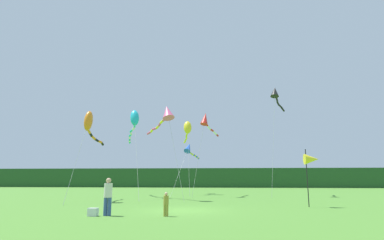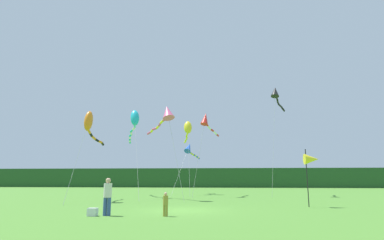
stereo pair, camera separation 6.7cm
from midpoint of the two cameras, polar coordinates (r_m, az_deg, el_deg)
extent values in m
plane|color=#4C842D|center=(18.44, -1.90, -16.20)|extent=(120.00, 120.00, 0.00)
cube|color=#234C23|center=(63.25, 3.28, -10.51)|extent=(108.00, 3.82, 3.71)
cylinder|color=#334C8C|center=(16.39, -15.67, -15.00)|extent=(0.18, 0.18, 0.87)
cylinder|color=#334C8C|center=(16.32, -14.99, -15.05)|extent=(0.18, 0.18, 0.87)
cylinder|color=silver|center=(16.31, -15.19, -12.31)|extent=(0.40, 0.40, 0.69)
sphere|color=tan|center=(16.30, -15.11, -10.66)|extent=(0.25, 0.25, 0.25)
cylinder|color=olive|center=(15.64, -5.16, -16.17)|extent=(0.11, 0.11, 0.54)
cylinder|color=olive|center=(15.62, -4.69, -16.18)|extent=(0.11, 0.11, 0.54)
cylinder|color=olive|center=(15.59, -4.90, -14.40)|extent=(0.25, 0.25, 0.43)
sphere|color=tan|center=(15.57, -4.88, -13.32)|extent=(0.16, 0.16, 0.16)
cube|color=silver|center=(16.45, -17.79, -15.74)|extent=(0.44, 0.36, 0.38)
cylinder|color=black|center=(21.79, 20.24, -9.85)|extent=(0.06, 0.06, 3.68)
cone|color=yellow|center=(21.91, 20.93, -6.72)|extent=(0.90, 0.70, 0.70)
cylinder|color=#B2B2B2|center=(24.92, -20.38, -6.71)|extent=(0.12, 3.43, 6.42)
ellipsoid|color=orange|center=(26.85, -18.49, -0.16)|extent=(0.66, 1.44, 1.95)
cylinder|color=orange|center=(27.01, -18.42, -1.94)|extent=(0.29, 0.69, 0.39)
cylinder|color=black|center=(27.56, -18.12, -2.51)|extent=(0.29, 0.68, 0.36)
cylinder|color=orange|center=(28.09, -17.70, -3.05)|extent=(0.25, 0.68, 0.38)
cylinder|color=black|center=(28.61, -17.17, -3.50)|extent=(0.25, 0.65, 0.30)
cylinder|color=orange|center=(29.13, -16.61, -3.82)|extent=(0.29, 0.65, 0.26)
cylinder|color=black|center=(29.67, -16.18, -4.15)|extent=(0.27, 0.67, 0.33)
cylinder|color=#B2B2B2|center=(28.18, -10.17, -6.29)|extent=(2.00, 4.92, 7.68)
ellipsoid|color=#1EB7CC|center=(31.29, -10.51, 0.40)|extent=(1.28, 1.53, 1.87)
cylinder|color=#1EB7CC|center=(31.48, -10.52, -1.04)|extent=(0.35, 0.71, 0.31)
cylinder|color=white|center=(32.08, -10.68, -1.50)|extent=(0.56, 0.70, 0.40)
cylinder|color=#1EB7CC|center=(32.66, -11.06, -1.93)|extent=(0.57, 0.67, 0.32)
cylinder|color=white|center=(33.26, -11.18, -2.34)|extent=(0.29, 0.72, 0.37)
cylinder|color=#1EB7CC|center=(33.86, -11.26, -2.73)|extent=(0.54, 0.68, 0.31)
cylinder|color=white|center=(34.47, -11.38, -3.09)|extent=(0.34, 0.72, 0.34)
cylinder|color=#1EB7CC|center=(35.10, -11.38, -3.45)|extent=(0.41, 0.71, 0.32)
cylinder|color=white|center=(35.73, -11.41, -3.73)|extent=(0.38, 0.70, 0.27)
cylinder|color=#1EB7CC|center=(36.36, -11.38, -3.98)|extent=(0.35, 0.71, 0.30)
cylinder|color=#B2B2B2|center=(32.71, 14.60, -3.71)|extent=(1.30, 2.86, 11.05)
cone|color=black|center=(35.23, 14.85, 4.99)|extent=(1.29, 1.42, 1.32)
cylinder|color=black|center=(35.37, 15.01, 4.10)|extent=(0.43, 0.63, 0.30)
cylinder|color=black|center=(35.88, 15.19, 3.73)|extent=(0.36, 0.63, 0.30)
cylinder|color=black|center=(36.39, 15.28, 3.33)|extent=(0.34, 0.64, 0.35)
cylinder|color=black|center=(36.89, 15.42, 2.90)|extent=(0.43, 0.64, 0.35)
cylinder|color=black|center=(37.37, 15.72, 2.51)|extent=(0.52, 0.61, 0.34)
cylinder|color=black|center=(37.84, 16.07, 2.11)|extent=(0.49, 0.64, 0.38)
cylinder|color=black|center=(38.34, 16.33, 1.74)|extent=(0.43, 0.62, 0.28)
cylinder|color=#B2B2B2|center=(25.58, -3.16, -6.21)|extent=(1.79, 2.29, 7.50)
cone|color=#E5598C|center=(27.36, -4.56, 1.46)|extent=(1.69, 1.76, 1.50)
cylinder|color=#E5598C|center=(27.45, -4.96, 0.20)|extent=(0.61, 0.55, 0.38)
cylinder|color=yellow|center=(27.88, -5.59, -0.30)|extent=(0.52, 0.61, 0.34)
cylinder|color=#E5598C|center=(28.36, -5.99, -0.79)|extent=(0.45, 0.64, 0.36)
cylinder|color=yellow|center=(28.86, -6.34, -1.26)|extent=(0.50, 0.62, 0.33)
cylinder|color=#E5598C|center=(29.30, -6.90, -1.60)|extent=(0.58, 0.51, 0.27)
cylinder|color=yellow|center=(29.76, -7.41, -1.93)|extent=(0.47, 0.63, 0.34)
cylinder|color=#E5598C|center=(30.23, -7.88, -2.33)|extent=(0.59, 0.55, 0.34)
cylinder|color=#B2B2B2|center=(30.83, 1.18, -6.59)|extent=(1.17, 2.37, 7.90)
cone|color=red|center=(32.47, 2.31, 0.25)|extent=(1.21, 1.38, 1.49)
cylinder|color=red|center=(32.73, 2.56, -0.85)|extent=(0.43, 0.83, 0.29)
cylinder|color=white|center=(33.42, 3.04, -1.34)|extent=(0.46, 0.86, 0.44)
cylinder|color=red|center=(34.10, 3.55, -1.83)|extent=(0.49, 0.82, 0.31)
cylinder|color=white|center=(34.77, 4.11, -2.30)|extent=(0.54, 0.85, 0.45)
cylinder|color=red|center=(35.47, 4.56, -2.74)|extent=(0.38, 0.83, 0.29)
cylinder|color=#B2B2B2|center=(34.43, -0.68, -7.15)|extent=(0.70, 4.21, 7.73)
ellipsoid|color=yellow|center=(36.96, -0.86, -1.36)|extent=(1.12, 1.38, 1.76)
cylinder|color=yellow|center=(37.11, -0.95, -2.52)|extent=(0.37, 0.62, 0.36)
cylinder|color=yellow|center=(37.61, -1.08, -2.86)|extent=(0.33, 0.61, 0.33)
cylinder|color=yellow|center=(38.11, -1.09, -3.15)|extent=(0.21, 0.57, 0.30)
cylinder|color=yellow|center=(38.62, -1.07, -3.38)|extent=(0.30, 0.59, 0.28)
cylinder|color=yellow|center=(39.13, -1.19, -3.61)|extent=(0.37, 0.60, 0.29)
cylinder|color=yellow|center=(39.63, -1.29, -3.86)|extent=(0.30, 0.60, 0.31)
cylinder|color=yellow|center=(40.14, -1.40, -4.07)|extent=(0.38, 0.59, 0.26)
cylinder|color=#B2B2B2|center=(33.69, -2.24, -9.12)|extent=(1.25, 5.00, 5.33)
cone|color=blue|center=(36.25, -0.72, -5.01)|extent=(1.09, 1.62, 1.49)
cylinder|color=blue|center=(36.35, -0.58, -5.92)|extent=(0.34, 0.42, 0.26)
cylinder|color=yellow|center=(36.64, -0.34, -6.04)|extent=(0.30, 0.41, 0.24)
cylinder|color=blue|center=(36.97, -0.20, -6.14)|extent=(0.22, 0.37, 0.24)
cylinder|color=yellow|center=(37.27, -0.01, -6.28)|extent=(0.36, 0.44, 0.29)
cylinder|color=blue|center=(37.56, 0.26, -6.42)|extent=(0.33, 0.41, 0.24)
cylinder|color=yellow|center=(37.85, 0.50, -6.54)|extent=(0.31, 0.43, 0.27)
cylinder|color=blue|center=(38.15, 0.74, -6.70)|extent=(0.36, 0.44, 0.29)
cylinder|color=yellow|center=(38.45, 0.96, -6.85)|extent=(0.29, 0.41, 0.25)
cylinder|color=blue|center=(38.77, 1.11, -6.99)|extent=(0.27, 0.43, 0.29)
camera|label=1|loc=(0.03, -90.08, 0.01)|focal=29.15mm
camera|label=2|loc=(0.03, 89.92, -0.01)|focal=29.15mm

